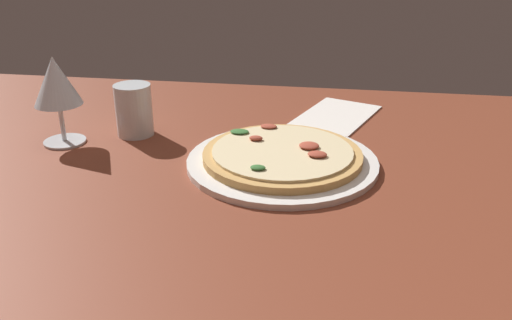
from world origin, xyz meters
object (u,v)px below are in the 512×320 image
at_px(paper_menu, 336,116).
at_px(wine_glass_far, 56,83).
at_px(pizza_main, 282,158).
at_px(water_glass, 134,113).

bearing_deg(paper_menu, wine_glass_far, 45.10).
relative_size(pizza_main, water_glass, 3.27).
bearing_deg(water_glass, paper_menu, -156.66).
bearing_deg(water_glass, pizza_main, 161.79).
bearing_deg(wine_glass_far, pizza_main, 175.01).
relative_size(wine_glass_far, paper_menu, 0.77).
xyz_separation_m(pizza_main, paper_menu, (-0.08, -0.25, -0.01)).
xyz_separation_m(wine_glass_far, paper_menu, (-0.47, -0.21, -0.11)).
distance_m(wine_glass_far, paper_menu, 0.52).
distance_m(pizza_main, paper_menu, 0.26).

